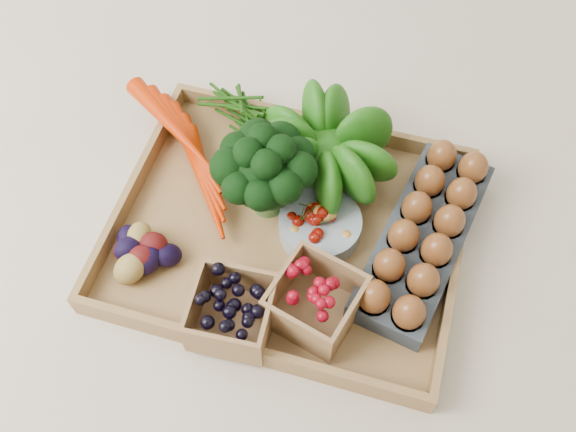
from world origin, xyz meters
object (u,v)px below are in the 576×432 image
(tray, at_px, (288,233))
(cherry_bowl, at_px, (320,226))
(egg_carton, at_px, (423,239))
(broccoli, at_px, (266,185))

(tray, bearing_deg, cherry_bowl, 14.62)
(cherry_bowl, height_order, egg_carton, egg_carton)
(broccoli, bearing_deg, cherry_bowl, -13.40)
(cherry_bowl, distance_m, egg_carton, 0.16)
(cherry_bowl, xyz_separation_m, egg_carton, (0.16, 0.02, 0.00))
(egg_carton, bearing_deg, broccoli, -169.86)
(broccoli, distance_m, egg_carton, 0.26)
(tray, distance_m, egg_carton, 0.22)
(tray, bearing_deg, broccoli, 142.26)
(tray, relative_size, egg_carton, 1.61)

